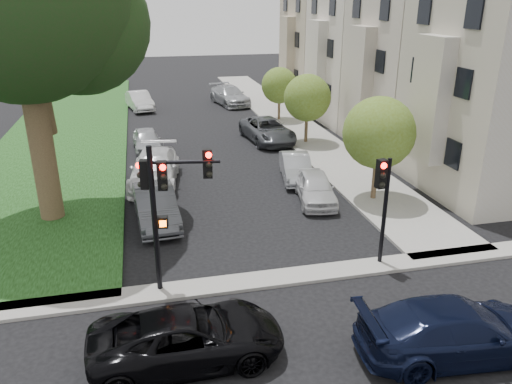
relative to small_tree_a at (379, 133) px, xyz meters
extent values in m
plane|color=black|center=(-6.20, -7.75, -3.19)|extent=(140.00, 140.00, 0.00)
cube|color=black|center=(-15.20, 16.25, -3.13)|extent=(8.00, 44.00, 0.12)
cube|color=gray|center=(0.55, 16.25, -3.13)|extent=(3.50, 44.00, 0.12)
cube|color=gray|center=(-6.20, -5.75, -3.13)|extent=(60.00, 1.00, 0.12)
cube|color=silver|center=(6.30, 0.25, 1.81)|extent=(7.00, 7.40, 10.00)
cube|color=silver|center=(2.45, 0.25, 1.31)|extent=(0.70, 2.20, 5.50)
cube|color=black|center=(2.75, 0.25, 2.31)|extent=(0.08, 3.60, 6.00)
cube|color=gray|center=(6.30, 7.75, 1.81)|extent=(7.00, 7.40, 10.00)
cube|color=gray|center=(2.45, 7.75, 1.31)|extent=(0.70, 2.20, 5.50)
cube|color=black|center=(2.75, 7.75, 2.31)|extent=(0.08, 3.60, 6.00)
cube|color=#B6B6B6|center=(6.30, 15.25, 1.81)|extent=(7.00, 7.40, 10.00)
cube|color=#B6B6B6|center=(2.45, 15.25, 1.31)|extent=(0.70, 2.20, 5.50)
cube|color=black|center=(2.75, 15.25, 2.31)|extent=(0.08, 3.60, 6.00)
cube|color=tan|center=(6.30, 22.75, 1.81)|extent=(7.00, 7.40, 10.00)
cube|color=tan|center=(2.45, 22.75, 1.31)|extent=(0.70, 2.20, 5.50)
cube|color=black|center=(2.75, 22.75, 2.31)|extent=(0.08, 3.60, 6.00)
cylinder|color=#4C3828|center=(-14.13, 1.15, 0.28)|extent=(0.95, 0.95, 6.94)
sphere|color=#173C14|center=(-12.22, 2.02, 4.61)|extent=(5.55, 5.55, 5.55)
cylinder|color=#4C3828|center=(0.00, 0.00, -2.05)|extent=(0.23, 0.23, 2.29)
sphere|color=#546A15|center=(0.00, 0.00, 0.01)|extent=(3.20, 3.20, 3.20)
cylinder|color=#4C3828|center=(0.00, 9.82, -2.15)|extent=(0.21, 0.21, 2.09)
sphere|color=#546A15|center=(0.00, 9.82, -0.27)|extent=(2.93, 2.93, 2.93)
cylinder|color=#4C3828|center=(0.00, 16.25, -2.24)|extent=(0.19, 0.19, 1.90)
sphere|color=#546A15|center=(0.00, 16.25, -0.54)|extent=(2.66, 2.66, 2.66)
cylinder|color=black|center=(-10.00, -5.55, -0.78)|extent=(0.19, 0.19, 4.83)
cylinder|color=black|center=(-8.98, -5.55, 1.07)|extent=(2.03, 0.44, 0.11)
cube|color=black|center=(-9.68, -5.55, 0.70)|extent=(0.31, 0.28, 0.88)
cube|color=black|center=(-8.33, -5.55, 0.98)|extent=(0.31, 0.28, 0.88)
cube|color=black|center=(-10.19, -5.32, 0.70)|extent=(0.28, 0.31, 0.88)
sphere|color=#FF0C05|center=(-9.68, -5.69, 1.00)|extent=(0.19, 0.19, 0.19)
sphere|color=black|center=(-9.68, -5.69, 0.41)|extent=(0.19, 0.19, 0.19)
cube|color=black|center=(-9.77, -5.55, -0.78)|extent=(0.36, 0.28, 0.35)
cube|color=#FF5905|center=(-9.77, -5.68, -0.78)|extent=(0.20, 0.03, 0.20)
cylinder|color=black|center=(-2.39, -5.55, -1.24)|extent=(0.16, 0.16, 3.91)
cube|color=black|center=(-2.64, -5.55, 0.20)|extent=(0.35, 0.31, 0.98)
sphere|color=#FF0C05|center=(-2.64, -5.70, 0.53)|extent=(0.21, 0.21, 0.21)
imported|color=black|center=(-9.45, -8.97, -2.50)|extent=(5.03, 2.42, 1.38)
imported|color=black|center=(-2.64, -10.36, -2.43)|extent=(5.38, 2.50, 1.52)
imported|color=silver|center=(-2.67, 0.46, -2.52)|extent=(2.25, 4.17, 1.35)
imported|color=#999BA0|center=(-2.65, 3.51, -2.54)|extent=(2.03, 4.12, 1.30)
imported|color=#3F4247|center=(-2.28, 10.88, -2.45)|extent=(3.01, 5.58, 1.49)
imported|color=#999BA0|center=(-2.53, 23.07, -2.40)|extent=(3.23, 5.78, 1.58)
imported|color=#3F4247|center=(-9.87, -0.23, -2.45)|extent=(1.90, 4.63, 1.49)
imported|color=silver|center=(-9.71, 4.43, -2.39)|extent=(3.01, 5.78, 1.60)
imported|color=#999BA0|center=(-9.94, 10.46, -2.53)|extent=(1.78, 4.00, 1.34)
imported|color=silver|center=(-10.18, 22.63, -2.45)|extent=(2.43, 4.76, 1.49)
camera|label=1|loc=(-10.12, -19.59, 5.60)|focal=35.00mm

